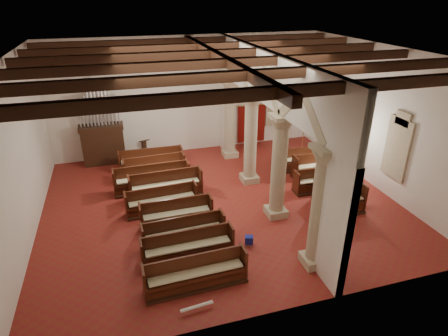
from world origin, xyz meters
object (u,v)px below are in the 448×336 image
nave_pew_0 (196,277)px  processional_banner (303,135)px  lectern (144,151)px  pipe_organ (102,137)px  aisle_pew_0 (339,204)px

nave_pew_0 → processional_banner: bearing=45.7°
lectern → processional_banner: processional_banner is taller
pipe_organ → nave_pew_0: bearing=-76.0°
nave_pew_0 → aisle_pew_0: aisle_pew_0 is taller
lectern → nave_pew_0: lectern is taller
lectern → aisle_pew_0: aisle_pew_0 is taller
pipe_organ → processional_banner: bearing=-7.3°
processional_banner → aisle_pew_0: size_ratio=1.39×
lectern → processional_banner: bearing=-30.1°
processional_banner → nave_pew_0: 11.67m
processional_banner → lectern: bearing=164.3°
processional_banner → aisle_pew_0: (-1.59, -6.22, -0.45)m
processional_banner → nave_pew_0: bearing=-139.8°
lectern → processional_banner: size_ratio=0.40×
processional_banner → aisle_pew_0: 6.43m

